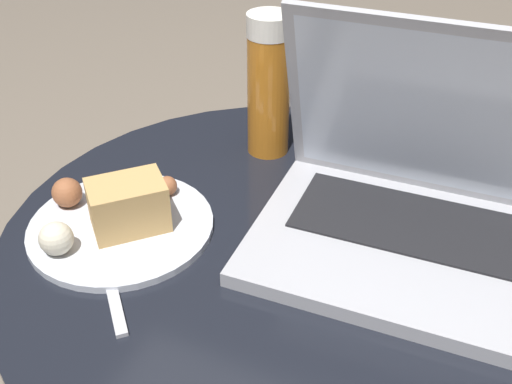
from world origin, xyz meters
The scene contains 5 objects.
table centered at (0.00, 0.00, 0.36)m, with size 0.67×0.67×0.48m.
laptop centered at (0.13, 0.05, 0.54)m, with size 0.35×0.27×0.26m.
beer_glass centered at (-0.10, 0.17, 0.58)m, with size 0.06×0.06×0.20m.
snack_plate centered at (-0.18, -0.08, 0.50)m, with size 0.22×0.22×0.07m.
fork centered at (-0.15, -0.14, 0.49)m, with size 0.14×0.14×0.01m.
Camera 1 is at (0.21, -0.52, 0.93)m, focal length 42.00 mm.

